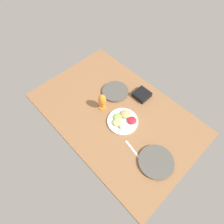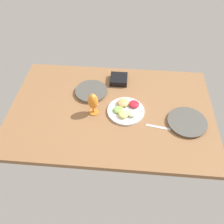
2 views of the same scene
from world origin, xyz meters
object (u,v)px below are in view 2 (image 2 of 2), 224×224
object	(u,v)px
dinner_plate_right	(91,91)
dinner_plate_left	(187,122)
square_bowl_black	(119,79)
fruit_platter	(126,110)
hurricane_glass_orange	(93,102)

from	to	relation	value
dinner_plate_right	dinner_plate_left	bearing A→B (deg)	160.45
dinner_plate_right	square_bowl_black	distance (cm)	27.28
dinner_plate_right	square_bowl_black	world-z (taller)	square_bowl_black
fruit_platter	dinner_plate_left	bearing A→B (deg)	170.05
hurricane_glass_orange	dinner_plate_right	bearing A→B (deg)	-76.84
dinner_plate_left	hurricane_glass_orange	xyz separation A→B (cm)	(70.67, -4.89, 10.12)
square_bowl_black	fruit_platter	bearing A→B (deg)	102.66
dinner_plate_right	square_bowl_black	xyz separation A→B (cm)	(-21.99, -16.09, 1.42)
dinner_plate_right	square_bowl_black	size ratio (longest dim) A/B	1.82
hurricane_glass_orange	dinner_plate_left	bearing A→B (deg)	176.04
fruit_platter	square_bowl_black	bearing A→B (deg)	-77.34
dinner_plate_left	hurricane_glass_orange	distance (cm)	71.55
fruit_platter	square_bowl_black	xyz separation A→B (cm)	(7.85, -34.95, 0.93)
dinner_plate_left	dinner_plate_right	distance (cm)	80.46
dinner_plate_left	hurricane_glass_orange	bearing A→B (deg)	-3.96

